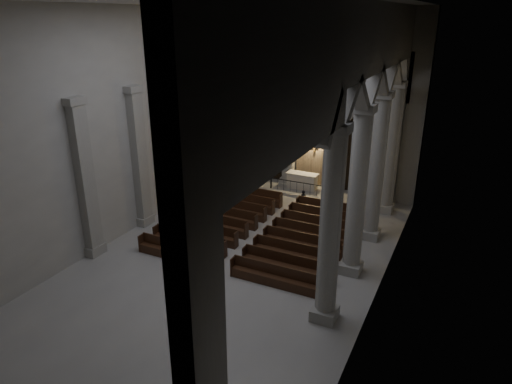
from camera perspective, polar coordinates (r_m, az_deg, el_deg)
room at (r=20.42m, az=-3.09°, el=10.27°), size 24.00×24.10×12.00m
sanctuary_wall at (r=31.03m, az=7.51°, el=12.05°), size 14.00×0.77×12.00m
right_arcade at (r=19.67m, az=13.26°, el=9.99°), size 1.00×24.00×12.00m
left_pilasters at (r=27.77m, az=-11.72°, el=4.98°), size 0.60×13.00×8.03m
sanctuary_step at (r=31.87m, az=6.41°, el=0.14°), size 8.50×2.60×0.15m
altar at (r=31.94m, az=5.79°, el=1.42°), size 2.18×0.87×1.10m
altar_rail at (r=30.98m, az=5.95°, el=0.64°), size 4.89×0.09×0.96m
candle_stand_left at (r=31.72m, az=0.17°, el=0.79°), size 0.24×0.24×1.44m
candle_stand_right at (r=29.79m, az=10.44°, el=-0.94°), size 0.25×0.25×1.50m
pews at (r=25.37m, az=0.59°, el=-4.86°), size 9.73×8.88×0.97m
worshipper at (r=28.94m, az=5.92°, el=-0.95°), size 0.44×0.30×1.20m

